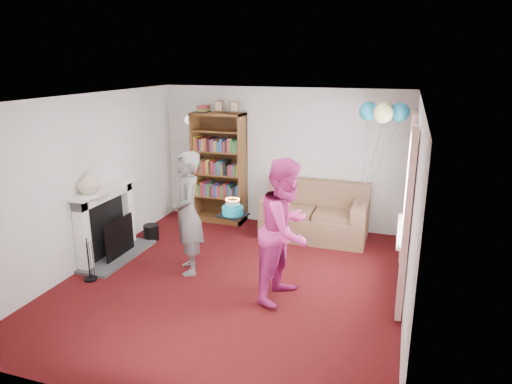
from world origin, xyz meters
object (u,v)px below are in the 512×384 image
(sofa, at_px, (316,216))
(birthday_cake, at_px, (233,211))
(bookcase, at_px, (220,169))
(person_magenta, at_px, (286,230))
(person_striped, at_px, (188,213))

(sofa, bearing_deg, birthday_cake, -104.73)
(bookcase, bearing_deg, person_magenta, -52.11)
(sofa, xyz_separation_m, person_striped, (-1.45, -1.95, 0.53))
(bookcase, distance_m, birthday_cake, 2.89)
(bookcase, distance_m, person_magenta, 3.13)
(person_striped, distance_m, person_magenta, 1.53)
(sofa, bearing_deg, bookcase, 172.87)
(bookcase, bearing_deg, birthday_cake, -64.11)
(person_magenta, distance_m, birthday_cake, 0.71)
(person_striped, bearing_deg, sofa, 112.96)
(person_magenta, relative_size, birthday_cake, 5.70)
(bookcase, xyz_separation_m, person_striped, (0.42, -2.18, -0.12))
(sofa, relative_size, person_magenta, 0.96)
(person_striped, distance_m, birthday_cake, 0.97)
(sofa, height_order, person_striped, person_striped)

